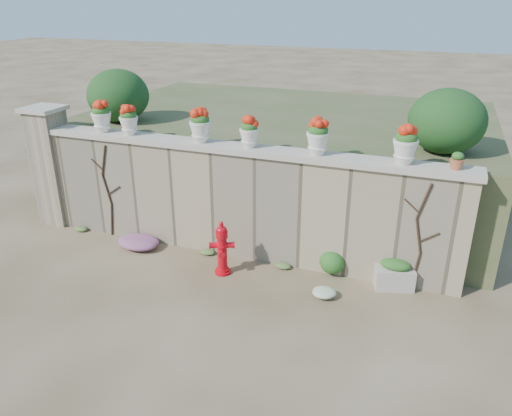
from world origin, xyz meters
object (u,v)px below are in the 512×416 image
at_px(fire_hydrant, 222,248).
at_px(urn_pot_0, 101,117).
at_px(terracotta_pot, 457,162).
at_px(planter_box, 394,274).

height_order(fire_hydrant, urn_pot_0, urn_pot_0).
bearing_deg(urn_pot_0, terracotta_pot, 0.00).
bearing_deg(fire_hydrant, terracotta_pot, -9.61).
xyz_separation_m(fire_hydrant, urn_pot_0, (-2.82, 0.82, 1.89)).
distance_m(fire_hydrant, urn_pot_0, 3.49).
xyz_separation_m(fire_hydrant, terracotta_pot, (3.56, 0.82, 1.72)).
relative_size(planter_box, terracotta_pot, 2.75).
bearing_deg(fire_hydrant, urn_pot_0, 141.13).
distance_m(planter_box, urn_pot_0, 6.10).
xyz_separation_m(urn_pot_0, terracotta_pot, (6.38, 0.00, -0.17)).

